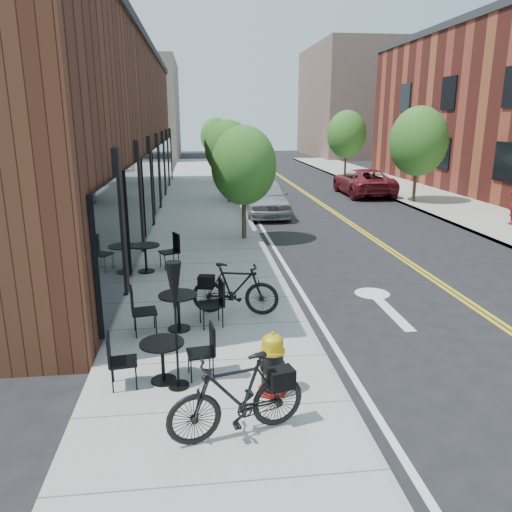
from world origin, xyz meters
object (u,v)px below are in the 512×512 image
patio_umbrella (175,299)px  parked_car_c (242,166)px  parked_car_far (363,182)px  bistro_set_a (162,356)px  fire_hydrant (272,364)px  bistro_set_c (146,254)px  parked_car_b (255,184)px  bistro_set_b (178,307)px  bicycle_left (237,396)px  bicycle_right (235,289)px  parked_car_a (265,197)px

patio_umbrella → parked_car_c: bearing=83.0°
parked_car_far → parked_car_c: bearing=-60.9°
bistro_set_a → fire_hydrant: bearing=-25.6°
bistro_set_c → parked_car_b: 13.91m
parked_car_c → parked_car_far: size_ratio=0.93×
bistro_set_b → parked_car_c: size_ratio=0.37×
bicycle_left → bistro_set_b: (-0.86, 3.51, -0.08)m
bistro_set_c → parked_car_b: bearing=47.8°
bicycle_right → parked_car_c: bearing=7.6°
fire_hydrant → parked_car_far: bearing=61.9°
bistro_set_a → bistro_set_b: bearing=77.0°
fire_hydrant → bistro_set_b: size_ratio=0.55×
bicycle_right → bistro_set_c: size_ratio=1.01×
fire_hydrant → bicycle_right: bearing=89.3°
bicycle_left → parked_car_a: parked_car_a is taller
bistro_set_a → bistro_set_b: bistro_set_b is taller
bicycle_left → parked_car_a: bearing=156.4°
parked_car_a → parked_car_b: (0.08, 4.64, 0.01)m
patio_umbrella → parked_car_c: 30.93m
bistro_set_c → bistro_set_b: bearing=-99.3°
bicycle_left → bistro_set_b: size_ratio=1.04×
parked_car_b → bicycle_right: bearing=-94.7°
parked_car_b → bistro_set_b: bearing=-98.1°
bistro_set_b → parked_car_a: bearing=64.6°
bistro_set_c → parked_car_a: bearing=39.3°
fire_hydrant → parked_car_a: (1.93, 15.03, 0.20)m
parked_car_c → parked_car_far: parked_car_far is taller
bistro_set_a → patio_umbrella: bearing=-48.0°
bistro_set_a → bicycle_right: bearing=55.7°
patio_umbrella → parked_car_c: size_ratio=0.41×
bicycle_right → bistro_set_b: bearing=133.8°
patio_umbrella → parked_car_far: bearing=64.4°
patio_umbrella → parked_car_a: 15.10m
bicycle_right → parked_car_far: bearing=-13.3°
fire_hydrant → bistro_set_c: bearing=104.5°
bistro_set_b → bistro_set_c: size_ratio=0.98×
parked_car_c → parked_car_far: (5.81, -10.73, 0.02)m
parked_car_a → parked_car_b: size_ratio=0.95×
bistro_set_c → fire_hydrant: bearing=-92.6°
bicycle_left → bistro_set_b: bearing=179.2°
bicycle_right → bistro_set_c: (-2.16, 3.29, -0.07)m
bicycle_right → parked_car_a: size_ratio=0.40×
bistro_set_c → patio_umbrella: patio_umbrella is taller
parked_car_b → parked_car_far: (6.13, 0.62, -0.07)m
parked_car_far → patio_umbrella: bearing=65.1°
fire_hydrant → patio_umbrella: patio_umbrella is taller
bistro_set_a → patio_umbrella: size_ratio=0.81×
bistro_set_c → parked_car_b: parked_car_b is taller
bicycle_right → parked_car_far: 19.06m
parked_car_a → parked_car_b: bearing=90.2°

